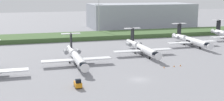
{
  "coord_description": "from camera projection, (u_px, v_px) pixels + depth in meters",
  "views": [
    {
      "loc": [
        -29.3,
        -74.79,
        24.01
      ],
      "look_at": [
        0.0,
        27.09,
        3.0
      ],
      "focal_mm": 48.54,
      "sensor_mm": 36.0,
      "label": 1
    }
  ],
  "objects": [
    {
      "name": "baggage_tug",
      "position": [
        78.0,
        84.0,
        76.09
      ],
      "size": [
        1.72,
        3.2,
        2.3
      ],
      "color": "orange",
      "rests_on": "ground"
    },
    {
      "name": "regional_jet_fourth",
      "position": [
        142.0,
        48.0,
        115.5
      ],
      "size": [
        22.81,
        31.0,
        9.0
      ],
      "color": "white",
      "rests_on": "ground"
    },
    {
      "name": "regional_jet_fifth",
      "position": [
        190.0,
        40.0,
        133.63
      ],
      "size": [
        22.81,
        31.0,
        9.0
      ],
      "color": "white",
      "rests_on": "ground"
    },
    {
      "name": "regional_jet_third",
      "position": [
        76.0,
        57.0,
        100.23
      ],
      "size": [
        22.81,
        31.0,
        9.0
      ],
      "color": "white",
      "rests_on": "ground"
    },
    {
      "name": "safety_cone_rear_marker",
      "position": [
        180.0,
        65.0,
        97.9
      ],
      "size": [
        0.44,
        0.44,
        0.55
      ],
      "primitive_type": "cone",
      "color": "orange",
      "rests_on": "ground"
    },
    {
      "name": "distant_hangar",
      "position": [
        141.0,
        15.0,
        201.17
      ],
      "size": [
        67.91,
        29.75,
        15.55
      ],
      "primitive_type": "cube",
      "color": "#9EA3AD",
      "rests_on": "ground"
    },
    {
      "name": "safety_cone_mid_marker",
      "position": [
        174.0,
        66.0,
        96.96
      ],
      "size": [
        0.44,
        0.44,
        0.55
      ],
      "primitive_type": "cone",
      "color": "orange",
      "rests_on": "ground"
    },
    {
      "name": "antenna_mast",
      "position": [
        99.0,
        16.0,
        165.68
      ],
      "size": [
        4.4,
        0.5,
        25.34
      ],
      "color": "#B2B2B7",
      "rests_on": "ground"
    },
    {
      "name": "grass_berm",
      "position": [
        85.0,
        36.0,
        156.03
      ],
      "size": [
        320.0,
        20.0,
        2.09
      ],
      "primitive_type": "cube",
      "color": "#426033",
      "rests_on": "ground"
    },
    {
      "name": "ground_plane",
      "position": [
        110.0,
        57.0,
        111.4
      ],
      "size": [
        500.0,
        500.0,
        0.0
      ],
      "primitive_type": "plane",
      "color": "gray"
    },
    {
      "name": "safety_cone_front_marker",
      "position": [
        164.0,
        67.0,
        95.51
      ],
      "size": [
        0.44,
        0.44,
        0.55
      ],
      "primitive_type": "cone",
      "color": "orange",
      "rests_on": "ground"
    }
  ]
}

